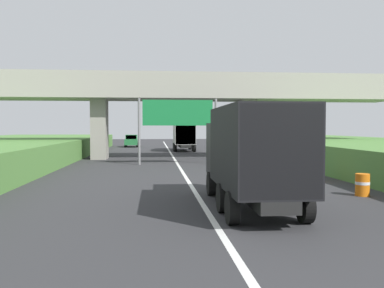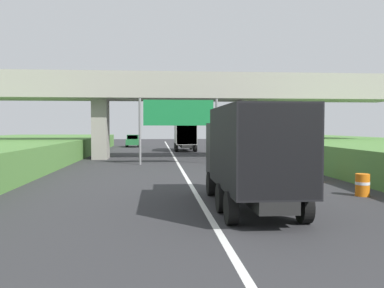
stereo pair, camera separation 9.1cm
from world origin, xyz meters
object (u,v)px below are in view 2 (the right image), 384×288
construction_barrel_4 (316,172)px  truck_silver (185,134)px  construction_barrel_3 (362,185)px  car_green (133,141)px  construction_barrel_5 (287,164)px  truck_black (250,152)px  overhead_highway_sign (179,116)px

construction_barrel_4 → truck_silver: bearing=100.1°
construction_barrel_3 → construction_barrel_4: (-0.04, 4.73, 0.00)m
truck_silver → construction_barrel_4: (4.93, -27.78, -1.47)m
car_green → construction_barrel_5: size_ratio=4.56×
truck_black → overhead_highway_sign: bearing=95.2°
truck_black → construction_barrel_5: size_ratio=8.11×
truck_black → construction_barrel_5: truck_black is taller
construction_barrel_4 → overhead_highway_sign: bearing=123.3°
overhead_highway_sign → construction_barrel_4: 12.41m
construction_barrel_3 → construction_barrel_5: (-0.04, 9.45, 0.00)m
truck_silver → car_green: size_ratio=1.78×
truck_black → construction_barrel_3: size_ratio=8.11×
overhead_highway_sign → truck_black: 17.04m
construction_barrel_5 → construction_barrel_4: bearing=-90.0°
truck_silver → car_green: bearing=122.6°
construction_barrel_4 → construction_barrel_5: same height
overhead_highway_sign → car_green: overhead_highway_sign is taller
truck_silver → construction_barrel_3: (4.97, -32.51, -1.47)m
truck_black → construction_barrel_5: 12.71m
overhead_highway_sign → construction_barrel_4: (6.59, -10.05, -3.11)m
car_green → construction_barrel_4: (11.55, -38.12, -0.40)m
construction_barrel_3 → construction_barrel_5: size_ratio=1.00×
construction_barrel_4 → construction_barrel_5: bearing=90.0°
car_green → construction_barrel_3: car_green is taller
car_green → construction_barrel_5: 35.34m
truck_silver → construction_barrel_5: bearing=-77.9°
truck_black → car_green: 45.44m
truck_black → car_green: truck_black is taller
construction_barrel_4 → construction_barrel_5: (0.00, 4.73, 0.00)m
construction_barrel_3 → construction_barrel_4: bearing=90.5°
construction_barrel_3 → construction_barrel_5: same height
overhead_highway_sign → construction_barrel_3: overhead_highway_sign is taller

